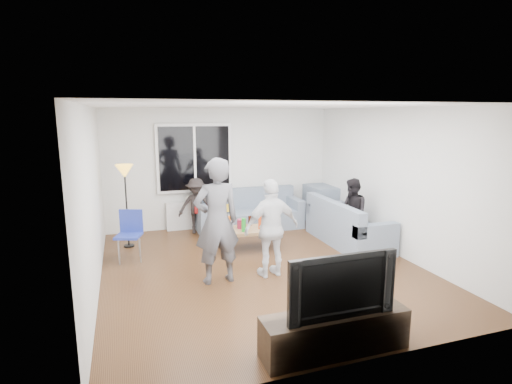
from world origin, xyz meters
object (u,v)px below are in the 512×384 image
object	(u,v)px
sofa_back_section	(249,210)
side_chair	(129,236)
coffee_table	(249,239)
player_right	(272,228)
spectator_right	(352,212)
sofa_right_section	(348,222)
player_left	(217,221)
tv_console	(335,332)
spectator_back	(196,206)
floor_lamp	(127,207)
television	(337,282)

from	to	relation	value
sofa_back_section	side_chair	distance (m)	2.84
coffee_table	player_right	xyz separation A→B (m)	(-0.04, -1.29, 0.56)
side_chair	spectator_right	size ratio (longest dim) A/B	0.67
sofa_right_section	side_chair	world-z (taller)	side_chair
player_left	tv_console	distance (m)	2.42
sofa_right_section	side_chair	xyz separation A→B (m)	(-4.07, 0.34, 0.01)
coffee_table	spectator_right	distance (m)	2.03
sofa_back_section	side_chair	xyz separation A→B (m)	(-2.55, -1.24, 0.01)
spectator_right	spectator_back	distance (m)	3.18
sofa_back_section	coffee_table	distance (m)	1.42
sofa_right_section	spectator_back	size ratio (longest dim) A/B	1.71
sofa_back_section	sofa_right_section	size ratio (longest dim) A/B	1.15
sofa_right_section	player_right	bearing A→B (deg)	117.69
spectator_right	tv_console	bearing A→B (deg)	-23.18
floor_lamp	spectator_back	size ratio (longest dim) A/B	1.33
player_right	spectator_right	world-z (taller)	player_right
spectator_right	floor_lamp	bearing A→B (deg)	-96.06
sofa_right_section	tv_console	size ratio (longest dim) A/B	1.25
floor_lamp	player_left	bearing A→B (deg)	-59.89
spectator_back	television	xyz separation A→B (m)	(0.60, -4.80, 0.20)
spectator_back	sofa_right_section	bearing A→B (deg)	-23.43
player_right	television	bearing A→B (deg)	81.27
floor_lamp	sofa_back_section	bearing A→B (deg)	10.26
player_right	tv_console	bearing A→B (deg)	81.27
sofa_back_section	player_right	bearing A→B (deg)	-100.09
sofa_back_section	sofa_right_section	xyz separation A→B (m)	(1.52, -1.58, 0.00)
player_right	spectator_right	bearing A→B (deg)	-161.29
coffee_table	spectator_back	xyz separation A→B (m)	(-0.73, 1.36, 0.39)
floor_lamp	television	distance (m)	4.75
coffee_table	tv_console	size ratio (longest dim) A/B	0.69
player_left	television	size ratio (longest dim) A/B	1.58
side_chair	tv_console	distance (m)	4.06
player_left	tv_console	world-z (taller)	player_left
coffee_table	player_left	bearing A→B (deg)	-125.21
spectator_back	television	world-z (taller)	spectator_back
sofa_back_section	coffee_table	size ratio (longest dim) A/B	2.09
tv_console	sofa_right_section	bearing A→B (deg)	56.99
floor_lamp	player_right	xyz separation A→B (m)	(2.09, -2.16, -0.02)
player_right	floor_lamp	bearing A→B (deg)	-52.30
coffee_table	television	size ratio (longest dim) A/B	0.93
sofa_right_section	player_left	distance (m)	3.05
player_left	spectator_right	size ratio (longest dim) A/B	1.46
sofa_right_section	television	world-z (taller)	television
player_right	spectator_right	distance (m)	2.19
spectator_right	television	xyz separation A→B (m)	(-2.07, -3.07, 0.14)
spectator_back	television	bearing A→B (deg)	-75.22
player_right	tv_console	size ratio (longest dim) A/B	0.96
sofa_right_section	tv_console	distance (m)	3.81
player_right	sofa_back_section	bearing A→B (deg)	-106.43
player_left	spectator_right	world-z (taller)	player_left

